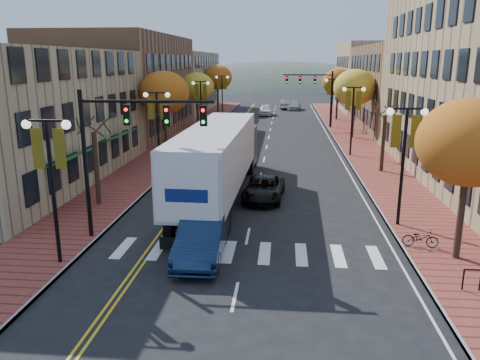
% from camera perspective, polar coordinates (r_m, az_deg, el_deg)
% --- Properties ---
extents(ground, '(200.00, 200.00, 0.00)m').
position_cam_1_polar(ground, '(19.10, 0.02, -11.18)').
color(ground, black).
rests_on(ground, ground).
extents(sidewalk_left, '(4.00, 85.00, 0.15)m').
position_cam_1_polar(sidewalk_left, '(51.42, -6.65, 5.16)').
color(sidewalk_left, brown).
rests_on(sidewalk_left, ground).
extents(sidewalk_right, '(4.00, 85.00, 0.15)m').
position_cam_1_polar(sidewalk_right, '(50.86, 13.69, 4.75)').
color(sidewalk_right, brown).
rests_on(sidewalk_right, ground).
extents(building_left_near, '(12.00, 22.00, 9.00)m').
position_cam_1_polar(building_left_near, '(35.62, -26.37, 6.88)').
color(building_left_near, '#9E8966').
rests_on(building_left_near, ground).
extents(building_left_mid, '(12.00, 24.00, 11.00)m').
position_cam_1_polar(building_left_mid, '(56.38, -14.20, 11.18)').
color(building_left_mid, brown).
rests_on(building_left_mid, ground).
extents(building_left_far, '(12.00, 26.00, 9.50)m').
position_cam_1_polar(building_left_far, '(80.41, -8.21, 11.76)').
color(building_left_far, '#9E8966').
rests_on(building_left_far, ground).
extents(building_right_mid, '(15.00, 24.00, 10.00)m').
position_cam_1_polar(building_right_mid, '(61.60, 21.63, 10.39)').
color(building_right_mid, brown).
rests_on(building_right_mid, ground).
extents(building_right_far, '(15.00, 20.00, 11.00)m').
position_cam_1_polar(building_right_far, '(82.94, 17.48, 11.86)').
color(building_right_far, '#9E8966').
rests_on(building_right_far, ground).
extents(tree_left_a, '(0.28, 0.28, 4.20)m').
position_cam_1_polar(tree_left_a, '(27.94, -17.09, 1.36)').
color(tree_left_a, '#382619').
rests_on(tree_left_a, sidewalk_left).
extents(tree_left_b, '(4.48, 4.48, 7.21)m').
position_cam_1_polar(tree_left_b, '(42.59, -9.23, 10.45)').
color(tree_left_b, '#382619').
rests_on(tree_left_b, sidewalk_left).
extents(tree_left_c, '(4.16, 4.16, 6.69)m').
position_cam_1_polar(tree_left_c, '(58.21, -5.25, 11.20)').
color(tree_left_c, '#382619').
rests_on(tree_left_c, sidewalk_left).
extents(tree_left_d, '(4.61, 4.61, 7.42)m').
position_cam_1_polar(tree_left_d, '(75.94, -2.74, 12.39)').
color(tree_left_d, '#382619').
rests_on(tree_left_d, sidewalk_left).
extents(tree_right_a, '(4.16, 4.16, 6.69)m').
position_cam_1_polar(tree_right_a, '(20.78, 26.21, 4.08)').
color(tree_right_a, '#382619').
rests_on(tree_right_a, sidewalk_right).
extents(tree_right_b, '(0.28, 0.28, 4.20)m').
position_cam_1_polar(tree_right_b, '(36.42, 17.04, 4.29)').
color(tree_right_b, '#382619').
rests_on(tree_right_b, sidewalk_right).
extents(tree_right_c, '(4.48, 4.48, 7.21)m').
position_cam_1_polar(tree_right_c, '(51.76, 13.81, 10.89)').
color(tree_right_c, '#382619').
rests_on(tree_right_c, sidewalk_right).
extents(tree_right_d, '(4.35, 4.35, 7.00)m').
position_cam_1_polar(tree_right_d, '(67.62, 11.87, 11.59)').
color(tree_right_d, '#382619').
rests_on(tree_right_d, sidewalk_right).
extents(lamp_left_a, '(1.96, 0.36, 6.05)m').
position_cam_1_polar(lamp_left_a, '(19.81, -22.14, 1.82)').
color(lamp_left_a, black).
rests_on(lamp_left_a, ground).
extents(lamp_left_b, '(1.96, 0.36, 6.05)m').
position_cam_1_polar(lamp_left_b, '(34.60, -10.03, 7.62)').
color(lamp_left_b, black).
rests_on(lamp_left_b, ground).
extents(lamp_left_c, '(1.96, 0.36, 6.05)m').
position_cam_1_polar(lamp_left_c, '(52.10, -4.80, 10.00)').
color(lamp_left_c, black).
rests_on(lamp_left_c, ground).
extents(lamp_left_d, '(1.96, 0.36, 6.05)m').
position_cam_1_polar(lamp_left_d, '(69.86, -2.19, 11.15)').
color(lamp_left_d, black).
rests_on(lamp_left_d, ground).
extents(lamp_right_a, '(1.96, 0.36, 6.05)m').
position_cam_1_polar(lamp_right_a, '(24.22, 19.42, 4.19)').
color(lamp_right_a, black).
rests_on(lamp_right_a, ground).
extents(lamp_right_b, '(1.96, 0.36, 6.05)m').
position_cam_1_polar(lamp_right_b, '(41.76, 13.60, 8.57)').
color(lamp_right_b, black).
rests_on(lamp_right_b, ground).
extents(lamp_right_c, '(1.96, 0.36, 6.05)m').
position_cam_1_polar(lamp_right_c, '(59.58, 11.20, 10.33)').
color(lamp_right_c, black).
rests_on(lamp_right_c, ground).
extents(traffic_mast_near, '(6.10, 0.35, 7.00)m').
position_cam_1_polar(traffic_mast_near, '(21.61, -13.89, 5.13)').
color(traffic_mast_near, black).
rests_on(traffic_mast_near, ground).
extents(traffic_mast_far, '(6.10, 0.34, 7.00)m').
position_cam_1_polar(traffic_mast_far, '(59.37, 9.25, 11.01)').
color(traffic_mast_far, black).
rests_on(traffic_mast_far, ground).
extents(semi_truck, '(3.39, 18.40, 4.58)m').
position_cam_1_polar(semi_truck, '(28.26, -2.39, 3.03)').
color(semi_truck, black).
rests_on(semi_truck, ground).
extents(navy_sedan, '(1.99, 5.36, 1.75)m').
position_cam_1_polar(navy_sedan, '(20.20, -4.67, -7.05)').
color(navy_sedan, '#0E1E38').
rests_on(navy_sedan, ground).
extents(black_suv, '(2.63, 5.05, 1.36)m').
position_cam_1_polar(black_suv, '(28.44, 2.94, -1.05)').
color(black_suv, black).
rests_on(black_suv, ground).
extents(car_far_white, '(2.02, 4.84, 1.64)m').
position_cam_1_polar(car_far_white, '(73.04, 3.14, 8.54)').
color(car_far_white, white).
rests_on(car_far_white, ground).
extents(car_far_silver, '(2.49, 5.21, 1.47)m').
position_cam_1_polar(car_far_silver, '(81.39, 6.62, 9.01)').
color(car_far_silver, '#A9A9B1').
rests_on(car_far_silver, ground).
extents(car_far_oncoming, '(1.87, 4.78, 1.55)m').
position_cam_1_polar(car_far_oncoming, '(82.55, 5.61, 9.14)').
color(car_far_oncoming, '#98979E').
rests_on(car_far_oncoming, ground).
extents(bicycle, '(1.59, 0.72, 0.81)m').
position_cam_1_polar(bicycle, '(22.49, 21.14, -6.62)').
color(bicycle, gray).
rests_on(bicycle, sidewalk_right).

